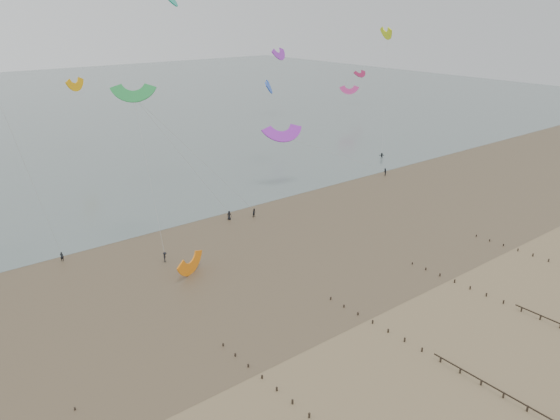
% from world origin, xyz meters
% --- Properties ---
extents(ground, '(500.00, 500.00, 0.00)m').
position_xyz_m(ground, '(0.00, 0.00, 0.00)').
color(ground, brown).
rests_on(ground, ground).
extents(sea_and_shore, '(500.00, 665.00, 0.03)m').
position_xyz_m(sea_and_shore, '(-4.08, 34.40, 0.01)').
color(sea_and_shore, '#475654').
rests_on(sea_and_shore, ground).
extents(groynes, '(72.16, 50.16, 1.00)m').
position_xyz_m(groynes, '(4.00, -19.05, 0.47)').
color(groynes, black).
rests_on(groynes, ground).
extents(kitesurfer_lead, '(0.71, 0.67, 1.63)m').
position_xyz_m(kitesurfer_lead, '(-21.42, 48.27, 0.81)').
color(kitesurfer_lead, black).
rests_on(kitesurfer_lead, ground).
extents(kitesurfers, '(141.31, 22.42, 1.83)m').
position_xyz_m(kitesurfers, '(20.68, 48.07, 0.87)').
color(kitesurfers, black).
rests_on(kitesurfers, ground).
extents(grounded_kite, '(7.33, 6.83, 3.22)m').
position_xyz_m(grounded_kite, '(-7.27, 31.30, 0.00)').
color(grounded_kite, orange).
rests_on(grounded_kite, ground).
extents(kites_airborne, '(247.73, 98.74, 40.51)m').
position_xyz_m(kites_airborne, '(-13.35, 92.54, 22.37)').
color(kites_airborne, '#208C3C').
rests_on(kites_airborne, ground).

